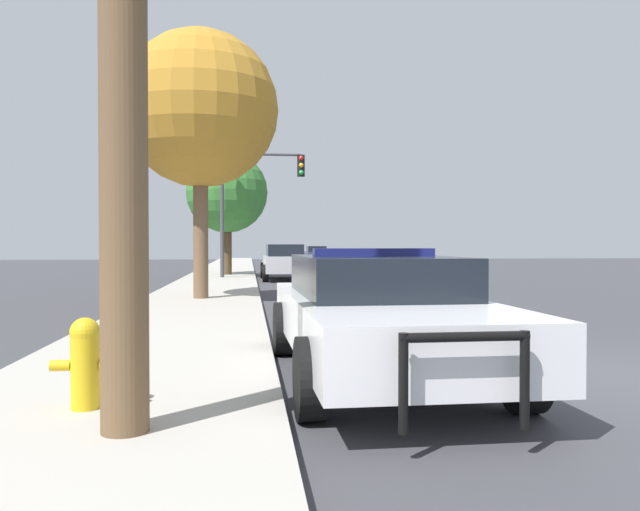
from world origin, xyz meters
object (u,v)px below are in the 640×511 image
object	(u,v)px
traffic_light	(255,188)
tree_sidewalk_near	(200,110)
police_car	(377,311)
car_background_midblock	(284,261)
tree_sidewalk_mid	(227,193)
car_background_distant	(316,254)
fire_hydrant	(85,360)

from	to	relation	value
traffic_light	tree_sidewalk_near	world-z (taller)	tree_sidewalk_near
police_car	car_background_midblock	xyz separation A→B (m)	(0.04, 19.25, 0.04)
tree_sidewalk_mid	tree_sidewalk_near	world-z (taller)	tree_sidewalk_near
traffic_light	tree_sidewalk_mid	distance (m)	2.67
car_background_distant	tree_sidewalk_mid	xyz separation A→B (m)	(-6.46, -22.35, 3.10)
car_background_distant	car_background_midblock	bearing A→B (deg)	-98.41
police_car	tree_sidewalk_mid	bearing A→B (deg)	-84.62
traffic_light	tree_sidewalk_near	bearing A→B (deg)	-98.43
traffic_light	car_background_distant	xyz separation A→B (m)	(5.24, 24.72, -3.10)
tree_sidewalk_mid	tree_sidewalk_near	xyz separation A→B (m)	(-0.25, -12.32, 1.07)
police_car	traffic_light	size ratio (longest dim) A/B	1.00
tree_sidewalk_near	police_car	bearing A→B (deg)	-73.86
traffic_light	tree_sidewalk_mid	bearing A→B (deg)	117.36
car_background_distant	police_car	bearing A→B (deg)	-94.40
police_car	car_background_midblock	size ratio (longest dim) A/B	1.12
car_background_midblock	tree_sidewalk_near	world-z (taller)	tree_sidewalk_near
traffic_light	fire_hydrant	bearing A→B (deg)	-94.52
car_background_midblock	tree_sidewalk_mid	xyz separation A→B (m)	(-2.43, 2.20, 3.03)
police_car	car_background_midblock	distance (m)	19.25
car_background_midblock	car_background_distant	xyz separation A→B (m)	(4.03, 24.55, -0.08)
car_background_distant	tree_sidewalk_near	bearing A→B (deg)	-100.04
fire_hydrant	tree_sidewalk_mid	distance (m)	23.21
fire_hydrant	tree_sidewalk_near	bearing A→B (deg)	89.17
traffic_light	tree_sidewalk_near	size ratio (longest dim) A/B	0.78
police_car	tree_sidewalk_near	distance (m)	10.36
car_background_midblock	car_background_distant	distance (m)	24.87
police_car	car_background_distant	bearing A→B (deg)	-96.29
car_background_midblock	police_car	bearing A→B (deg)	-90.52
car_background_midblock	traffic_light	bearing A→B (deg)	-172.27
tree_sidewalk_near	car_background_midblock	bearing A→B (deg)	75.16
fire_hydrant	tree_sidewalk_near	world-z (taller)	tree_sidewalk_near
fire_hydrant	car_background_midblock	bearing A→B (deg)	82.22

